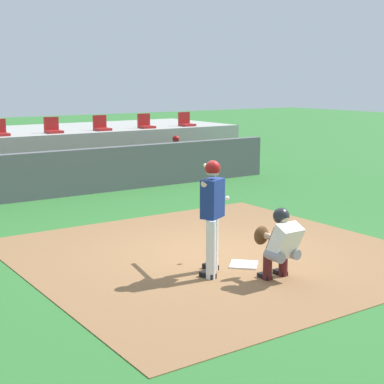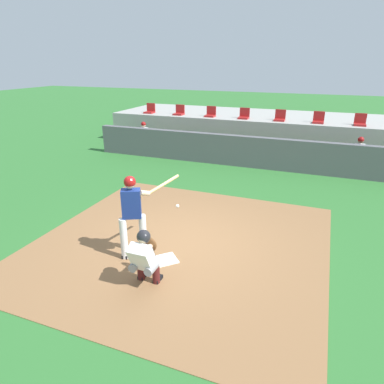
# 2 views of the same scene
# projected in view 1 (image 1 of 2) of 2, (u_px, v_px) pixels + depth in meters

# --- Properties ---
(ground_plane) EXTENTS (80.00, 80.00, 0.00)m
(ground_plane) POSITION_uv_depth(u_px,v_px,m) (215.00, 254.00, 10.50)
(ground_plane) COLOR #2D6B2D
(dirt_infield) EXTENTS (6.40, 6.40, 0.01)m
(dirt_infield) POSITION_uv_depth(u_px,v_px,m) (215.00, 254.00, 10.50)
(dirt_infield) COLOR olive
(dirt_infield) RESTS_ON ground
(home_plate) EXTENTS (0.62, 0.62, 0.02)m
(home_plate) POSITION_uv_depth(u_px,v_px,m) (244.00, 264.00, 9.85)
(home_plate) COLOR white
(home_plate) RESTS_ON dirt_infield
(batter_at_plate) EXTENTS (0.86, 1.27, 1.80)m
(batter_at_plate) POSITION_uv_depth(u_px,v_px,m) (212.00, 210.00, 9.24)
(batter_at_plate) COLOR silver
(batter_at_plate) RESTS_ON ground
(catcher_crouched) EXTENTS (0.48, 1.74, 1.13)m
(catcher_crouched) POSITION_uv_depth(u_px,v_px,m) (280.00, 241.00, 9.04)
(catcher_crouched) COLOR gray
(catcher_crouched) RESTS_ON ground
(dugout_wall) EXTENTS (13.00, 0.30, 1.20)m
(dugout_wall) POSITION_uv_depth(u_px,v_px,m) (66.00, 173.00, 15.66)
(dugout_wall) COLOR #59595E
(dugout_wall) RESTS_ON ground
(dugout_bench) EXTENTS (11.80, 0.44, 0.45)m
(dugout_bench) POSITION_uv_depth(u_px,v_px,m) (53.00, 182.00, 16.54)
(dugout_bench) COLOR olive
(dugout_bench) RESTS_ON ground
(dugout_player_1) EXTENTS (0.49, 0.70, 1.30)m
(dugout_player_1) POSITION_uv_depth(u_px,v_px,m) (178.00, 156.00, 18.57)
(dugout_player_1) COLOR #939399
(dugout_player_1) RESTS_ON ground
(stands_platform) EXTENTS (15.00, 4.40, 1.40)m
(stands_platform) POSITION_uv_depth(u_px,v_px,m) (12.00, 153.00, 19.21)
(stands_platform) COLOR #9E9E99
(stands_platform) RESTS_ON ground
(stadium_seat_4) EXTENTS (0.46, 0.46, 0.48)m
(stadium_seat_4) POSITION_uv_depth(u_px,v_px,m) (53.00, 128.00, 18.27)
(stadium_seat_4) COLOR #A51E1E
(stadium_seat_4) RESTS_ON stands_platform
(stadium_seat_5) EXTENTS (0.46, 0.46, 0.48)m
(stadium_seat_5) POSITION_uv_depth(u_px,v_px,m) (101.00, 126.00, 19.17)
(stadium_seat_5) COLOR #A51E1E
(stadium_seat_5) RESTS_ON stands_platform
(stadium_seat_6) EXTENTS (0.46, 0.46, 0.48)m
(stadium_seat_6) POSITION_uv_depth(u_px,v_px,m) (146.00, 124.00, 20.08)
(stadium_seat_6) COLOR #A51E1E
(stadium_seat_6) RESTS_ON stands_platform
(stadium_seat_7) EXTENTS (0.46, 0.46, 0.48)m
(stadium_seat_7) POSITION_uv_depth(u_px,v_px,m) (186.00, 122.00, 20.98)
(stadium_seat_7) COLOR #A51E1E
(stadium_seat_7) RESTS_ON stands_platform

